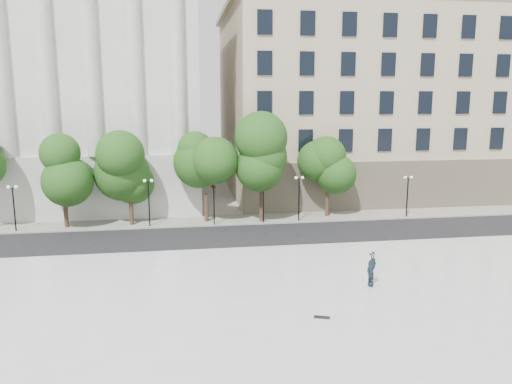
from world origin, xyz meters
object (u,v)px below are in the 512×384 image
(traffic_light_west, at_px, (214,184))
(skateboard, at_px, (322,317))
(person_lying, at_px, (370,282))
(traffic_light_east, at_px, (263,183))

(traffic_light_west, bearing_deg, skateboard, -79.39)
(traffic_light_west, height_order, skateboard, traffic_light_west)
(person_lying, height_order, skateboard, person_lying)
(traffic_light_east, bearing_deg, traffic_light_west, 180.00)
(traffic_light_east, xyz_separation_m, person_lying, (3.40, -17.02, -2.99))
(skateboard, bearing_deg, traffic_light_west, 119.56)
(traffic_light_west, relative_size, traffic_light_east, 1.00)
(traffic_light_west, height_order, traffic_light_east, traffic_light_east)
(traffic_light_east, distance_m, skateboard, 20.93)
(traffic_light_east, xyz_separation_m, skateboard, (-0.54, -20.68, -3.23))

